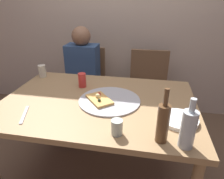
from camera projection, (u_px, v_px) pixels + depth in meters
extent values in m
plane|color=brown|center=(101.00, 172.00, 1.84)|extent=(8.00, 8.00, 0.00)
cube|color=#BCA893|center=(123.00, 10.00, 2.46)|extent=(6.00, 0.10, 2.60)
cube|color=#99754C|center=(98.00, 102.00, 1.53)|extent=(1.45, 0.99, 0.04)
cylinder|color=#99754C|center=(50.00, 108.00, 2.19)|extent=(0.06, 0.06, 0.71)
cylinder|color=#99754C|center=(176.00, 121.00, 1.96)|extent=(0.06, 0.06, 0.71)
cylinder|color=#ADADB2|center=(110.00, 100.00, 1.50)|extent=(0.46, 0.46, 0.01)
cube|color=tan|center=(99.00, 99.00, 1.49)|extent=(0.24, 0.25, 0.02)
sphere|color=#EAD184|center=(98.00, 96.00, 1.49)|extent=(0.04, 0.04, 0.04)
sphere|color=#2D381E|center=(99.00, 100.00, 1.44)|extent=(0.02, 0.02, 0.02)
sphere|color=#B22D23|center=(99.00, 94.00, 1.53)|extent=(0.03, 0.03, 0.03)
cylinder|color=#B2BCC1|center=(188.00, 130.00, 1.01)|extent=(0.08, 0.08, 0.21)
cylinder|color=#B2BCC1|center=(193.00, 105.00, 0.96)|extent=(0.03, 0.03, 0.07)
cylinder|color=brown|center=(163.00, 124.00, 1.05)|extent=(0.07, 0.07, 0.22)
cylinder|color=brown|center=(166.00, 97.00, 0.98)|extent=(0.02, 0.02, 0.09)
cylinder|color=beige|center=(42.00, 71.00, 1.93)|extent=(0.07, 0.07, 0.11)
cylinder|color=#B7C6BC|center=(117.00, 127.00, 1.13)|extent=(0.07, 0.07, 0.09)
cylinder|color=red|center=(82.00, 80.00, 1.72)|extent=(0.07, 0.07, 0.12)
cylinder|color=white|center=(179.00, 119.00, 1.26)|extent=(0.24, 0.24, 0.03)
cube|color=#B7B7BC|center=(24.00, 115.00, 1.33)|extent=(0.10, 0.21, 0.01)
cube|color=brown|center=(84.00, 88.00, 2.44)|extent=(0.44, 0.44, 0.05)
cube|color=brown|center=(88.00, 65.00, 2.52)|extent=(0.44, 0.04, 0.45)
cylinder|color=brown|center=(96.00, 114.00, 2.34)|extent=(0.04, 0.04, 0.42)
cylinder|color=brown|center=(65.00, 111.00, 2.40)|extent=(0.04, 0.04, 0.42)
cylinder|color=brown|center=(103.00, 99.00, 2.68)|extent=(0.04, 0.04, 0.42)
cylinder|color=brown|center=(76.00, 97.00, 2.74)|extent=(0.04, 0.04, 0.42)
cube|color=brown|center=(147.00, 93.00, 2.31)|extent=(0.44, 0.44, 0.05)
cube|color=brown|center=(149.00, 69.00, 2.39)|extent=(0.44, 0.04, 0.45)
cylinder|color=brown|center=(162.00, 121.00, 2.21)|extent=(0.04, 0.04, 0.42)
cylinder|color=brown|center=(128.00, 118.00, 2.28)|extent=(0.04, 0.04, 0.42)
cylinder|color=brown|center=(161.00, 104.00, 2.55)|extent=(0.04, 0.04, 0.42)
cylinder|color=brown|center=(131.00, 102.00, 2.61)|extent=(0.04, 0.04, 0.42)
cube|color=navy|center=(83.00, 67.00, 2.35)|extent=(0.36, 0.22, 0.52)
sphere|color=brown|center=(81.00, 36.00, 2.19)|extent=(0.21, 0.21, 0.21)
cylinder|color=black|center=(86.00, 95.00, 2.26)|extent=(0.12, 0.40, 0.12)
cylinder|color=black|center=(72.00, 94.00, 2.29)|extent=(0.12, 0.40, 0.12)
cylinder|color=black|center=(81.00, 122.00, 2.18)|extent=(0.11, 0.11, 0.45)
cylinder|color=black|center=(67.00, 120.00, 2.21)|extent=(0.11, 0.11, 0.45)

